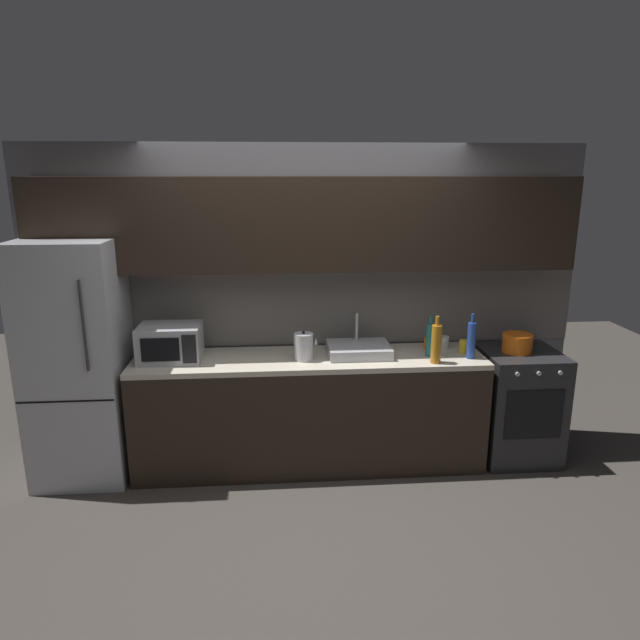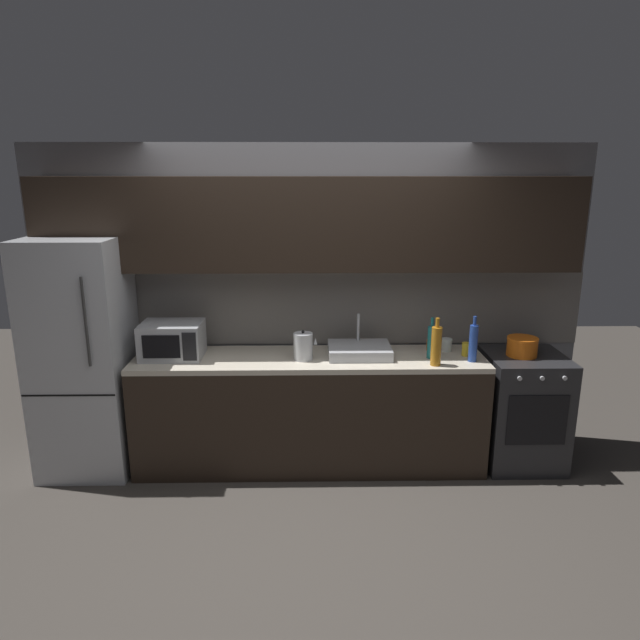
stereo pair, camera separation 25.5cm
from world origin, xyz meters
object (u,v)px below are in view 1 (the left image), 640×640
at_px(wine_bottle_amber, 436,343).
at_px(mug_yellow, 464,347).
at_px(refrigerator, 78,361).
at_px(kettle, 304,347).
at_px(wine_bottle_blue, 471,340).
at_px(mug_orange, 428,343).
at_px(mug_clear, 443,342).
at_px(oven_range, 517,404).
at_px(microwave, 170,343).
at_px(wine_bottle_teal, 430,340).
at_px(cooking_pot, 517,343).

relative_size(wine_bottle_amber, mug_yellow, 3.50).
xyz_separation_m(refrigerator, kettle, (1.68, -0.06, 0.09)).
distance_m(wine_bottle_amber, mug_yellow, 0.37).
height_order(wine_bottle_blue, mug_yellow, wine_bottle_blue).
height_order(refrigerator, mug_orange, refrigerator).
xyz_separation_m(mug_yellow, mug_clear, (-0.13, 0.13, -0.00)).
bearing_deg(mug_yellow, mug_orange, 152.61).
bearing_deg(mug_yellow, wine_bottle_amber, -143.02).
height_order(oven_range, mug_orange, mug_orange).
bearing_deg(wine_bottle_amber, microwave, 173.50).
bearing_deg(wine_bottle_blue, oven_range, 14.68).
relative_size(microwave, mug_orange, 5.02).
relative_size(microwave, kettle, 2.00).
bearing_deg(kettle, wine_bottle_teal, 0.81).
xyz_separation_m(kettle, mug_yellow, (1.26, 0.07, -0.05)).
distance_m(kettle, cooking_pot, 1.69).
relative_size(refrigerator, wine_bottle_teal, 5.71).
bearing_deg(mug_orange, microwave, -176.56).
distance_m(kettle, mug_clear, 1.16).
xyz_separation_m(wine_bottle_amber, wine_bottle_blue, (0.30, 0.08, -0.00)).
distance_m(wine_bottle_teal, mug_orange, 0.21).
xyz_separation_m(kettle, wine_bottle_teal, (0.98, 0.01, 0.03)).
relative_size(microwave, cooking_pot, 1.96).
xyz_separation_m(refrigerator, mug_orange, (2.70, 0.14, 0.03)).
relative_size(mug_clear, cooking_pot, 0.43).
distance_m(microwave, wine_bottle_blue, 2.28).
relative_size(kettle, wine_bottle_teal, 0.72).
bearing_deg(cooking_pot, mug_orange, 168.36).
bearing_deg(wine_bottle_blue, mug_clear, 117.51).
distance_m(wine_bottle_blue, wine_bottle_teal, 0.31).
relative_size(refrigerator, mug_yellow, 17.76).
bearing_deg(mug_orange, mug_clear, -2.02).
distance_m(wine_bottle_amber, wine_bottle_blue, 0.31).
bearing_deg(mug_yellow, refrigerator, -179.80).
xyz_separation_m(oven_range, wine_bottle_blue, (-0.47, -0.12, 0.60)).
height_order(wine_bottle_amber, wine_bottle_teal, wine_bottle_amber).
height_order(wine_bottle_teal, mug_orange, wine_bottle_teal).
distance_m(kettle, wine_bottle_teal, 0.98).
relative_size(kettle, wine_bottle_blue, 0.66).
bearing_deg(mug_clear, wine_bottle_blue, -62.49).
xyz_separation_m(oven_range, kettle, (-1.74, -0.06, 0.55)).
distance_m(refrigerator, cooking_pot, 3.38).
distance_m(wine_bottle_blue, mug_clear, 0.31).
relative_size(kettle, cooking_pot, 0.98).
bearing_deg(kettle, microwave, 175.69).
bearing_deg(mug_orange, oven_range, -11.04).
bearing_deg(mug_orange, kettle, -169.02).
distance_m(refrigerator, kettle, 1.69).
relative_size(refrigerator, kettle, 7.94).
height_order(wine_bottle_teal, mug_yellow, wine_bottle_teal).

